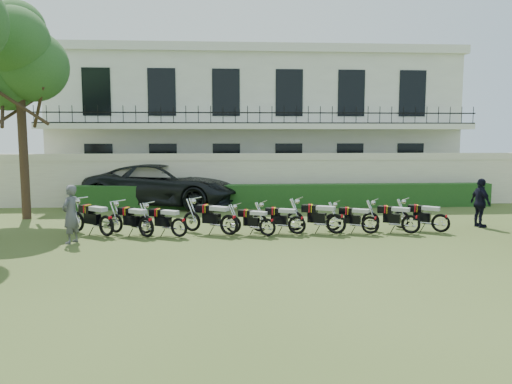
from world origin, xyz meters
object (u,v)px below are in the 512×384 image
at_px(motorcycle_4, 268,223).
at_px(motorcycle_8, 411,220).
at_px(motorcycle_1, 146,222).
at_px(motorcycle_9, 441,219).
at_px(officer_5, 480,203).
at_px(motorcycle_3, 229,220).
at_px(motorcycle_7, 370,221).
at_px(suv, 164,185).
at_px(motorcycle_0, 106,221).
at_px(motorcycle_6, 336,219).
at_px(tree_west_near, 20,57).
at_px(motorcycle_5, 297,221).
at_px(motorcycle_2, 179,223).
at_px(inspector, 71,214).

height_order(motorcycle_4, motorcycle_8, motorcycle_8).
bearing_deg(motorcycle_1, motorcycle_8, -55.09).
bearing_deg(motorcycle_9, officer_5, -25.21).
height_order(motorcycle_1, motorcycle_3, motorcycle_3).
xyz_separation_m(motorcycle_3, motorcycle_7, (4.42, -0.07, -0.06)).
bearing_deg(motorcycle_8, suv, 82.71).
height_order(motorcycle_0, officer_5, officer_5).
distance_m(motorcycle_6, suv, 9.18).
xyz_separation_m(tree_west_near, motorcycle_6, (10.82, -3.73, -5.39)).
bearing_deg(motorcycle_0, tree_west_near, 82.75).
distance_m(tree_west_near, motorcycle_9, 15.65).
bearing_deg(motorcycle_5, motorcycle_6, -69.18).
distance_m(motorcycle_2, motorcycle_3, 1.53).
bearing_deg(motorcycle_6, motorcycle_8, -65.68).
bearing_deg(motorcycle_8, motorcycle_6, 119.64).
relative_size(motorcycle_2, motorcycle_7, 1.04).
height_order(tree_west_near, inspector, tree_west_near).
bearing_deg(motorcycle_0, motorcycle_6, -53.78).
distance_m(motorcycle_3, motorcycle_7, 4.43).
xyz_separation_m(motorcycle_7, officer_5, (4.09, 1.03, 0.38)).
relative_size(motorcycle_2, motorcycle_8, 1.02).
distance_m(inspector, officer_5, 13.19).
bearing_deg(officer_5, inspector, 90.16).
xyz_separation_m(motorcycle_7, motorcycle_8, (1.28, -0.05, 0.02)).
distance_m(motorcycle_3, motorcycle_4, 1.19).
height_order(motorcycle_7, officer_5, officer_5).
height_order(motorcycle_1, officer_5, officer_5).
xyz_separation_m(motorcycle_6, suv, (-6.12, 6.83, 0.43)).
xyz_separation_m(motorcycle_5, motorcycle_8, (3.59, -0.15, 0.01)).
relative_size(motorcycle_8, motorcycle_9, 1.06).
bearing_deg(motorcycle_9, motorcycle_8, 134.82).
relative_size(motorcycle_0, motorcycle_7, 1.06).
relative_size(motorcycle_0, motorcycle_5, 0.99).
relative_size(motorcycle_3, motorcycle_5, 1.05).
height_order(motorcycle_4, motorcycle_7, motorcycle_7).
relative_size(motorcycle_1, motorcycle_8, 1.00).
distance_m(motorcycle_3, motorcycle_5, 2.12).
bearing_deg(suv, motorcycle_0, -171.84).
distance_m(motorcycle_2, motorcycle_5, 3.65).
bearing_deg(motorcycle_2, motorcycle_4, -61.92).
bearing_deg(suv, motorcycle_9, -109.03).
distance_m(motorcycle_4, motorcycle_5, 0.97).
height_order(motorcycle_0, motorcycle_6, motorcycle_0).
height_order(motorcycle_1, motorcycle_7, motorcycle_1).
height_order(motorcycle_5, suv, suv).
bearing_deg(motorcycle_0, motorcycle_5, -53.43).
relative_size(motorcycle_2, motorcycle_3, 0.93).
bearing_deg(officer_5, suv, 55.54).
bearing_deg(motorcycle_4, motorcycle_2, 118.44).
relative_size(tree_west_near, motorcycle_8, 4.82).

